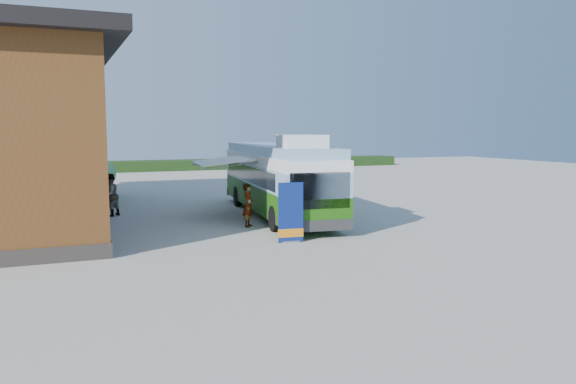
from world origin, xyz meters
name	(u,v)px	position (x,y,z in m)	size (l,w,h in m)	color
ground	(299,243)	(0.00, 0.00, 0.00)	(100.00, 100.00, 0.00)	#BCB7AD
hedge	(222,164)	(8.00, 38.00, 0.50)	(40.00, 3.00, 1.00)	#264419
bus	(277,177)	(1.66, 6.34, 1.84)	(4.07, 12.76, 3.85)	#326B11
awning	(227,157)	(-0.68, 6.79, 2.82)	(2.97, 4.31, 0.51)	white
banner	(291,218)	(-0.26, 0.13, 0.89)	(0.95, 0.25, 2.19)	navy
picnic_table	(300,217)	(0.96, 2.06, 0.57)	(1.57, 1.45, 0.77)	tan
person_a	(248,205)	(-0.62, 3.86, 0.92)	(0.67, 0.44, 1.83)	#999999
person_b	(110,195)	(-5.70, 9.12, 1.00)	(0.97, 0.76, 2.00)	#999999
slurry_tanker	(98,177)	(-5.70, 16.39, 1.26)	(2.39, 5.87, 2.19)	#177F26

